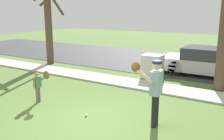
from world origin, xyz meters
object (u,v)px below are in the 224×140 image
street_tree_far (48,16)px  person_adult (154,86)px  parked_sedan_silver (214,62)px  person_child (40,82)px  baseball (86,115)px  utility_cabinet (152,66)px

street_tree_far → person_adult: bearing=-28.6°
person_adult → parked_sedan_silver: person_adult is taller
person_child → parked_sedan_silver: bearing=52.6°
person_child → street_tree_far: size_ratio=0.21×
baseball → utility_cabinet: utility_cabinet is taller
person_adult → utility_cabinet: 4.72m
street_tree_far → parked_sedan_silver: (8.07, 1.80, -1.91)m
person_adult → baseball: (-1.77, -0.43, -1.01)m
baseball → street_tree_far: bearing=142.2°
person_adult → utility_cabinet: size_ratio=1.65×
utility_cabinet → parked_sedan_silver: parked_sedan_silver is taller
person_child → parked_sedan_silver: parked_sedan_silver is taller
utility_cabinet → parked_sedan_silver: (2.15, 1.71, 0.12)m
utility_cabinet → person_adult: bearing=-67.0°
person_child → utility_cabinet: bearing=63.1°
person_adult → utility_cabinet: person_adult is taller
utility_cabinet → street_tree_far: 6.27m
utility_cabinet → street_tree_far: size_ratio=0.21×
baseball → person_child: bearing=175.3°
person_adult → street_tree_far: bearing=-33.7°
street_tree_far → parked_sedan_silver: street_tree_far is taller
person_adult → baseball: 2.08m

